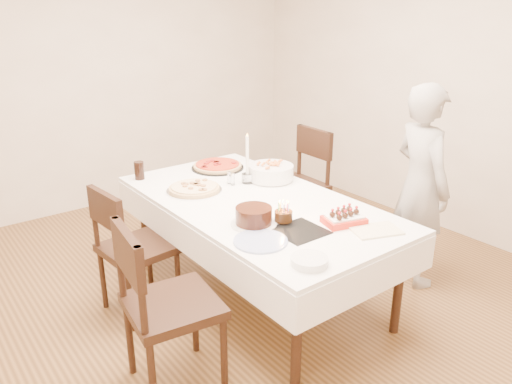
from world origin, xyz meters
TOP-DOWN VIEW (x-y plane):
  - floor at (0.00, 0.00)m, footprint 5.00×5.00m
  - wall_back at (0.00, 2.50)m, footprint 4.50×0.04m
  - wall_right at (2.25, 0.00)m, footprint 0.04×5.00m
  - dining_table at (0.07, 0.03)m, footprint 1.36×2.25m
  - chair_right_savory at (0.91, 0.56)m, footprint 0.54×0.54m
  - chair_left_savory at (-0.70, 0.37)m, footprint 0.53×0.53m
  - chair_left_dessert at (-0.87, -0.45)m, footprint 0.58×0.58m
  - person at (1.19, -0.53)m, footprint 0.52×0.65m
  - pizza_white at (-0.18, 0.46)m, footprint 0.46×0.46m
  - pizza_pepperoni at (0.26, 0.82)m, footprint 0.50×0.50m
  - red_placemat at (0.47, 0.36)m, footprint 0.30×0.30m
  - pasta_bowl at (0.43, 0.31)m, footprint 0.36×0.36m
  - taper_candle at (0.24, 0.37)m, footprint 0.09×0.09m
  - shaker_pair at (0.13, 0.40)m, footprint 0.08×0.08m
  - cola_glass at (-0.38, 0.96)m, footprint 0.08×0.08m
  - layer_cake at (-0.19, -0.29)m, footprint 0.38×0.38m
  - cake_board at (-0.03, -0.54)m, footprint 0.29×0.29m
  - birthday_cake at (-0.02, -0.38)m, footprint 0.15×0.15m
  - strawberry_box at (0.27, -0.62)m, footprint 0.29×0.23m
  - box_lid at (0.34, -0.82)m, footprint 0.34×0.29m
  - plate_stack at (-0.27, -0.88)m, footprint 0.21×0.21m
  - china_plate at (-0.31, -0.51)m, footprint 0.39×0.39m

SIDE VIEW (x-z plane):
  - floor at x=0.00m, z-range 0.00..0.00m
  - dining_table at x=0.07m, z-range 0.00..0.75m
  - chair_left_savory at x=-0.70m, z-range 0.00..0.95m
  - chair_left_dessert at x=-0.87m, z-range 0.00..1.02m
  - chair_right_savory at x=0.91m, z-range 0.00..1.03m
  - red_placemat at x=0.47m, z-range 0.75..0.75m
  - cake_board at x=-0.03m, z-range 0.74..0.76m
  - box_lid at x=0.34m, z-range 0.74..0.76m
  - china_plate at x=-0.31m, z-range 0.75..0.76m
  - person at x=1.19m, z-range 0.00..1.54m
  - plate_stack at x=-0.27m, z-range 0.75..0.79m
  - pizza_white at x=-0.18m, z-range 0.75..0.79m
  - pizza_pepperoni at x=0.26m, z-range 0.75..0.79m
  - strawberry_box at x=0.27m, z-range 0.75..0.81m
  - shaker_pair at x=0.13m, z-range 0.75..0.85m
  - layer_cake at x=-0.19m, z-range 0.75..0.87m
  - pasta_bowl at x=0.43m, z-range 0.76..0.87m
  - cola_glass at x=-0.38m, z-range 0.75..0.89m
  - birthday_cake at x=-0.02m, z-range 0.76..0.89m
  - taper_candle at x=0.24m, z-range 0.75..1.15m
  - wall_back at x=0.00m, z-range 0.00..2.70m
  - wall_right at x=2.25m, z-range 0.00..2.70m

